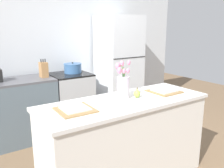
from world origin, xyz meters
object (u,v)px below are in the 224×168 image
object	(u,v)px
plate_setting_right	(164,91)
knife_block	(44,70)
stove_range	(71,101)
refrigerator	(119,68)
pear_figurine	(137,93)
plate_setting_left	(75,109)
cooking_pot	(73,68)
flower_vase	(123,85)

from	to	relation	value
plate_setting_right	knife_block	size ratio (longest dim) A/B	1.20
stove_range	refrigerator	distance (m)	1.05
pear_figurine	plate_setting_left	distance (m)	0.72
plate_setting_left	cooking_pot	bearing A→B (deg)	65.94
stove_range	plate_setting_left	bearing A→B (deg)	-112.48
stove_range	flower_vase	bearing A→B (deg)	-92.94
plate_setting_left	flower_vase	bearing A→B (deg)	7.02
stove_range	refrigerator	xyz separation A→B (m)	(0.95, 0.00, 0.46)
refrigerator	pear_figurine	xyz separation A→B (m)	(-0.89, -1.59, 0.04)
flower_vase	knife_block	bearing A→B (deg)	103.25
stove_range	knife_block	xyz separation A→B (m)	(-0.43, -0.03, 0.57)
knife_block	refrigerator	bearing A→B (deg)	1.47
plate_setting_left	cooking_pot	size ratio (longest dim) A/B	1.14
refrigerator	plate_setting_right	distance (m)	1.67
knife_block	pear_figurine	bearing A→B (deg)	-72.69
pear_figurine	plate_setting_left	xyz separation A→B (m)	(-0.72, -0.00, -0.03)
stove_range	pear_figurine	xyz separation A→B (m)	(0.06, -1.59, 0.50)
stove_range	refrigerator	size ratio (longest dim) A/B	0.50
plate_setting_left	plate_setting_right	size ratio (longest dim) A/B	1.00
plate_setting_right	cooking_pot	bearing A→B (deg)	103.32
plate_setting_right	pear_figurine	bearing A→B (deg)	179.75
refrigerator	cooking_pot	xyz separation A→B (m)	(-0.88, 0.04, 0.08)
refrigerator	knife_block	distance (m)	1.38
pear_figurine	plate_setting_left	size ratio (longest dim) A/B	0.35
pear_figurine	flower_vase	bearing A→B (deg)	152.67
pear_figurine	plate_setting_right	size ratio (longest dim) A/B	0.35
plate_setting_left	knife_block	xyz separation A→B (m)	(0.23, 1.56, 0.11)
refrigerator	pear_figurine	distance (m)	1.82
refrigerator	flower_vase	distance (m)	1.84
plate_setting_left	stove_range	bearing A→B (deg)	67.52
stove_range	plate_setting_right	world-z (taller)	plate_setting_right
refrigerator	plate_setting_left	xyz separation A→B (m)	(-1.61, -1.59, 0.00)
plate_setting_left	cooking_pot	xyz separation A→B (m)	(0.73, 1.64, 0.07)
cooking_pot	flower_vase	bearing A→B (deg)	-95.47
pear_figurine	cooking_pot	distance (m)	1.63
flower_vase	plate_setting_right	world-z (taller)	flower_vase
flower_vase	knife_block	distance (m)	1.53
stove_range	plate_setting_right	bearing A→B (deg)	-73.92
flower_vase	plate_setting_right	distance (m)	0.56
pear_figurine	knife_block	world-z (taller)	knife_block
flower_vase	pear_figurine	world-z (taller)	flower_vase
refrigerator	pear_figurine	bearing A→B (deg)	-119.30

